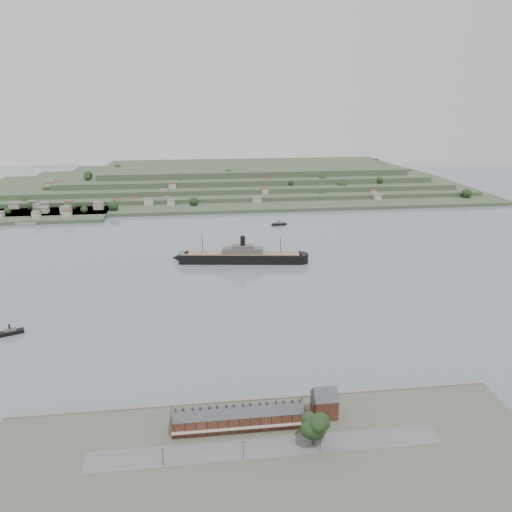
{
  "coord_description": "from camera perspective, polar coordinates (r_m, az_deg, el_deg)",
  "views": [
    {
      "loc": [
        -24.85,
        -343.26,
        134.51
      ],
      "look_at": [
        22.3,
        30.0,
        12.04
      ],
      "focal_mm": 35.0,
      "sensor_mm": 36.0,
      "label": 1
    }
  ],
  "objects": [
    {
      "name": "ferry_west",
      "position": [
        611.23,
        -24.34,
        3.84
      ],
      "size": [
        16.17,
        6.48,
        5.9
      ],
      "color": "black",
      "rests_on": "ground"
    },
    {
      "name": "far_peninsula",
      "position": [
        748.36,
        -3.09,
        8.57
      ],
      "size": [
        760.0,
        309.0,
        30.0
      ],
      "color": "#374B32",
      "rests_on": "ground"
    },
    {
      "name": "near_shore",
      "position": [
        207.21,
        1.5,
        -22.09
      ],
      "size": [
        220.0,
        80.0,
        2.6
      ],
      "color": "#4C5142",
      "rests_on": "ground"
    },
    {
      "name": "gabled_building",
      "position": [
        225.46,
        7.82,
        -16.24
      ],
      "size": [
        10.4,
        10.18,
        14.09
      ],
      "color": "#432518",
      "rests_on": "ground"
    },
    {
      "name": "steamship",
      "position": [
        416.93,
        -2.19,
        -0.07
      ],
      "size": [
        113.92,
        27.51,
        27.38
      ],
      "color": "black",
      "rests_on": "ground"
    },
    {
      "name": "ground",
      "position": [
        369.51,
        -2.85,
        -3.34
      ],
      "size": [
        1400.0,
        1400.0,
        0.0
      ],
      "primitive_type": "plane",
      "color": "slate",
      "rests_on": "ground"
    },
    {
      "name": "ferry_east",
      "position": [
        537.56,
        2.65,
        3.68
      ],
      "size": [
        16.51,
        6.66,
        6.02
      ],
      "color": "black",
      "rests_on": "ground"
    },
    {
      "name": "tugboat",
      "position": [
        328.88,
        -26.27,
        -7.8
      ],
      "size": [
        15.17,
        9.0,
        6.64
      ],
      "color": "black",
      "rests_on": "ground"
    },
    {
      "name": "terrace_row",
      "position": [
        217.32,
        -2.0,
        -17.96
      ],
      "size": [
        55.6,
        9.8,
        11.07
      ],
      "color": "#432518",
      "rests_on": "ground"
    },
    {
      "name": "fig_tree",
      "position": [
        207.67,
        6.76,
        -18.75
      ],
      "size": [
        12.6,
        10.91,
        14.06
      ],
      "color": "#3B291B",
      "rests_on": "ground"
    }
  ]
}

